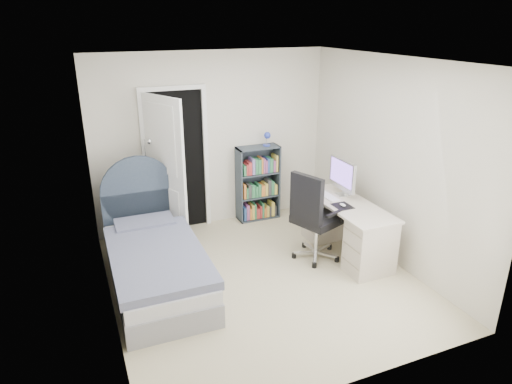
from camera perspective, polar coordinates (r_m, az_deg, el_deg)
name	(u,v)px	position (r m, az deg, el deg)	size (l,w,h in m)	color
room_shell	(263,179)	(4.96, 0.91, 1.59)	(3.50, 3.70, 2.60)	tan
door	(169,166)	(6.22, -10.80, 3.18)	(0.92, 0.77, 2.06)	black
bed	(155,260)	(5.42, -12.51, -8.32)	(1.01, 2.09, 1.28)	gray
nightstand	(142,215)	(6.38, -14.10, -2.80)	(0.41, 0.41, 0.60)	#D8A985
floor_lamp	(151,198)	(6.42, -13.00, -0.75)	(0.20, 0.20, 1.42)	silver
bookcase	(258,185)	(6.88, 0.27, 0.85)	(0.63, 0.27, 1.34)	#37414B
desk	(346,226)	(6.00, 11.22, -4.19)	(0.58, 1.45, 1.19)	beige
office_chair	(313,213)	(5.68, 7.15, -2.65)	(0.67, 0.67, 1.16)	silver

